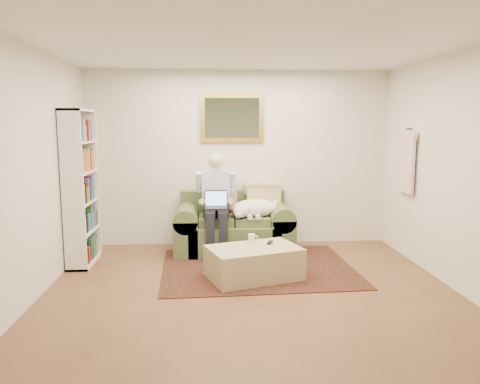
{
  "coord_description": "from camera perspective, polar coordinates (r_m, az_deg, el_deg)",
  "views": [
    {
      "loc": [
        -0.43,
        -4.49,
        1.82
      ],
      "look_at": [
        -0.05,
        1.41,
        0.95
      ],
      "focal_mm": 35.0,
      "sensor_mm": 36.0,
      "label": 1
    }
  ],
  "objects": [
    {
      "name": "hanging_shirt",
      "position": [
        6.65,
        19.57,
        3.83
      ],
      "size": [
        0.06,
        0.52,
        0.9
      ],
      "primitive_type": null,
      "color": "beige",
      "rests_on": "room_shell"
    },
    {
      "name": "room_shell",
      "position": [
        4.89,
        1.39,
        2.26
      ],
      "size": [
        4.51,
        5.0,
        2.61
      ],
      "color": "brown",
      "rests_on": "ground"
    },
    {
      "name": "coffee_mug",
      "position": [
        5.75,
        1.42,
        -5.65
      ],
      "size": [
        0.08,
        0.08,
        0.1
      ],
      "primitive_type": "cylinder",
      "color": "white",
      "rests_on": "ottoman"
    },
    {
      "name": "sofa",
      "position": [
        6.72,
        -0.78,
        -4.82
      ],
      "size": [
        1.67,
        0.85,
        1.0
      ],
      "color": "#526334",
      "rests_on": "room_shell"
    },
    {
      "name": "sleeping_dog",
      "position": [
        6.59,
        1.86,
        -1.98
      ],
      "size": [
        0.69,
        0.43,
        0.26
      ],
      "primitive_type": null,
      "color": "white",
      "rests_on": "sofa"
    },
    {
      "name": "rug",
      "position": [
        6.02,
        2.15,
        -9.19
      ],
      "size": [
        2.47,
        2.02,
        0.01
      ],
      "primitive_type": "cube",
      "rotation": [
        0.0,
        0.0,
        0.04
      ],
      "color": "black",
      "rests_on": "room_shell"
    },
    {
      "name": "seated_man",
      "position": [
        6.48,
        -2.92,
        -1.59
      ],
      "size": [
        0.55,
        0.78,
        1.4
      ],
      "primitive_type": null,
      "color": "#8CA0D8",
      "rests_on": "sofa"
    },
    {
      "name": "bookshelf",
      "position": [
        6.37,
        -18.85,
        0.51
      ],
      "size": [
        0.28,
        0.8,
        2.0
      ],
      "primitive_type": null,
      "color": "white",
      "rests_on": "room_shell"
    },
    {
      "name": "wall_mirror",
      "position": [
        6.97,
        -0.99,
        9.02
      ],
      "size": [
        0.94,
        0.04,
        0.72
      ],
      "color": "gold",
      "rests_on": "room_shell"
    },
    {
      "name": "tv_remote",
      "position": [
        5.71,
        3.67,
        -6.17
      ],
      "size": [
        0.1,
        0.16,
        0.02
      ],
      "primitive_type": "cube",
      "rotation": [
        0.0,
        0.0,
        -0.34
      ],
      "color": "black",
      "rests_on": "ottoman"
    },
    {
      "name": "ottoman",
      "position": [
        5.58,
        1.71,
        -8.63
      ],
      "size": [
        1.2,
        0.96,
        0.38
      ],
      "primitive_type": "cube",
      "rotation": [
        0.0,
        0.0,
        0.33
      ],
      "color": "tan",
      "rests_on": "room_shell"
    },
    {
      "name": "laptop",
      "position": [
        6.41,
        -2.92,
        -1.39
      ],
      "size": [
        0.32,
        0.26,
        0.23
      ],
      "color": "black",
      "rests_on": "seated_man"
    }
  ]
}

